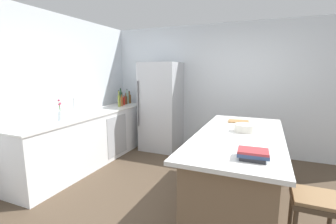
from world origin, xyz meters
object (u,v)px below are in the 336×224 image
Objects in this scene: sink_faucet at (74,106)px; syrup_bottle at (126,100)px; gin_bottle at (127,98)px; cutting_board at (238,121)px; flower_vase at (60,114)px; bar_stool at (314,210)px; vinegar_bottle at (122,101)px; wine_bottle at (121,98)px; kitchen_island at (237,171)px; hot_sauce_bottle at (124,101)px; mixing_bowl at (245,128)px; refrigerator at (161,107)px; whiskey_bottle at (129,99)px; olive_oil_bottle at (119,100)px; cookbook_stack at (253,154)px.

syrup_bottle is (0.05, 1.49, -0.06)m from sink_faucet.
gin_bottle is 2.77m from cutting_board.
flower_vase is (0.11, -0.41, -0.06)m from sink_faucet.
flower_vase is (-3.26, 0.50, 0.48)m from bar_stool.
cutting_board is (2.46, -0.66, -0.10)m from vinegar_bottle.
cutting_board is at bearing -21.90° from gin_bottle.
flower_vase is 1.61m from vinegar_bottle.
kitchen_island is at bearing -28.97° from wine_bottle.
syrup_bottle is at bearing 100.35° from hot_sauce_bottle.
gin_bottle is (-3.35, 2.48, 0.50)m from bar_stool.
mixing_bowl is at bearing -0.10° from sink_faucet.
mixing_bowl is (1.82, -1.53, 0.06)m from refrigerator.
whiskey_bottle is at bearing 170.74° from refrigerator.
refrigerator is 2.38m from mixing_bowl.
gin_bottle is (-0.88, 0.05, 0.14)m from refrigerator.
gin_bottle reaches higher than vinegar_bottle.
gin_bottle is 0.89× the size of wine_bottle.
olive_oil_bottle reaches higher than mixing_bowl.
mixing_bowl is at bearing 74.16° from kitchen_island.
gin_bottle is at bearing 102.74° from olive_oil_bottle.
vinegar_bottle is at bearing -73.95° from gin_bottle.
wine_bottle reaches higher than bar_stool.
whiskey_bottle is at bearing 88.86° from sink_faucet.
gin_bottle reaches higher than mixing_bowl.
cookbook_stack is at bearing -38.36° from wine_bottle.
hot_sauce_bottle is at bearing 87.20° from sink_faucet.
olive_oil_bottle is (0.10, -0.56, 0.03)m from whiskey_bottle.
refrigerator reaches higher than olive_oil_bottle.
flower_vase is 1.89m from syrup_bottle.
gin_bottle is 1.31× the size of syrup_bottle.
hot_sauce_bottle is (0.07, 1.38, -0.07)m from sink_faucet.
cookbook_stack reaches higher than bar_stool.
cutting_board is (2.46, -0.56, -0.13)m from olive_oil_bottle.
flower_vase reaches higher than syrup_bottle.
gin_bottle reaches higher than cookbook_stack.
refrigerator is 6.89× the size of cookbook_stack.
cutting_board is at bearing 118.23° from bar_stool.
hot_sauce_bottle is 0.29m from olive_oil_bottle.
flower_vase reaches higher than vinegar_bottle.
cutting_board is (-0.78, 1.45, 0.39)m from bar_stool.
whiskey_bottle is 1.10× the size of mixing_bowl.
whiskey_bottle is at bearing 92.04° from wine_bottle.
gin_bottle is at bearing 89.03° from sink_faucet.
refrigerator reaches higher than bar_stool.
cookbook_stack is at bearing -41.44° from gin_bottle.
mixing_bowl reaches higher than bar_stool.
refrigerator is 6.59× the size of whiskey_bottle.
bar_stool is 2.22× the size of cutting_board.
cutting_board is (2.57, -1.03, -0.12)m from gin_bottle.
syrup_bottle is 0.97× the size of vinegar_bottle.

